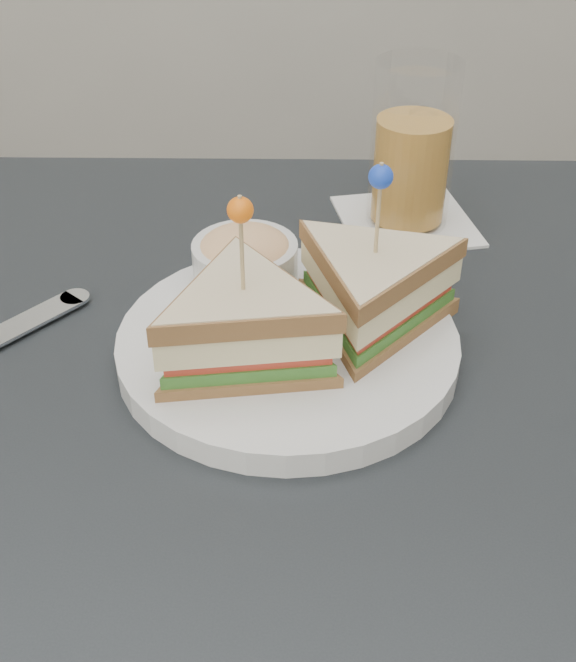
# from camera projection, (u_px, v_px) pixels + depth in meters

# --- Properties ---
(table) EXTENTS (0.80, 0.80, 0.75)m
(table) POSITION_uv_depth(u_px,v_px,m) (275.00, 473.00, 0.63)
(table) COLOR black
(table) RESTS_ON ground
(plate_meal) EXTENTS (0.33, 0.33, 0.15)m
(plate_meal) POSITION_uv_depth(u_px,v_px,m) (298.00, 310.00, 0.60)
(plate_meal) COLOR silver
(plate_meal) RESTS_ON table
(drink_set) EXTENTS (0.14, 0.14, 0.15)m
(drink_set) POSITION_uv_depth(u_px,v_px,m) (412.00, 156.00, 0.75)
(drink_set) COLOR silver
(drink_set) RESTS_ON table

